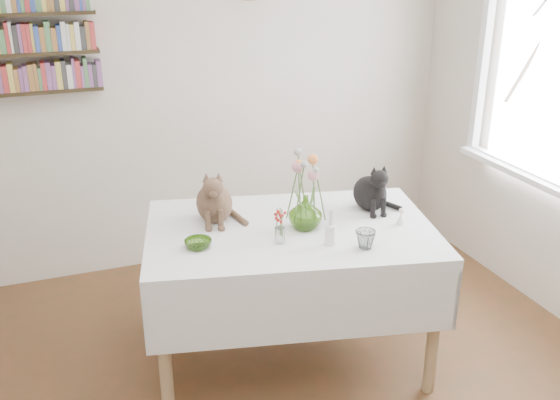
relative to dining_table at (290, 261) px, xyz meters
name	(u,v)px	position (x,y,z in m)	size (l,w,h in m)	color
room	(314,216)	(-0.20, -0.77, 0.62)	(4.08, 4.58, 2.58)	brown
window	(558,100)	(1.76, 0.03, 0.77)	(0.12, 1.52, 1.32)	white
dining_table	(290,261)	(0.00, 0.00, 0.00)	(1.74, 1.32, 0.84)	white
tabby_cat	(214,193)	(-0.36, 0.24, 0.37)	(0.22, 0.28, 0.33)	brown
black_cat	(370,185)	(0.53, 0.08, 0.36)	(0.20, 0.26, 0.30)	black
flower_vase	(305,212)	(0.07, -0.04, 0.30)	(0.18, 0.18, 0.19)	#79AE3D
green_bowl	(198,244)	(-0.53, -0.07, 0.23)	(0.14, 0.14, 0.04)	#79AE3D
drinking_glass	(365,239)	(0.26, -0.37, 0.25)	(0.10, 0.10, 0.10)	white
candlestick	(330,233)	(0.11, -0.27, 0.27)	(0.05, 0.05, 0.20)	white
berry_jar	(280,226)	(-0.12, -0.16, 0.30)	(0.05, 0.05, 0.21)	white
porcelain_figurine	(401,217)	(0.58, -0.17, 0.25)	(0.05, 0.05, 0.10)	white
flower_bouquet	(305,169)	(0.07, -0.03, 0.55)	(0.17, 0.13, 0.39)	#4C7233
bookshelf_unit	(11,20)	(-1.30, 1.39, 1.21)	(1.00, 0.16, 0.91)	#2F2412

